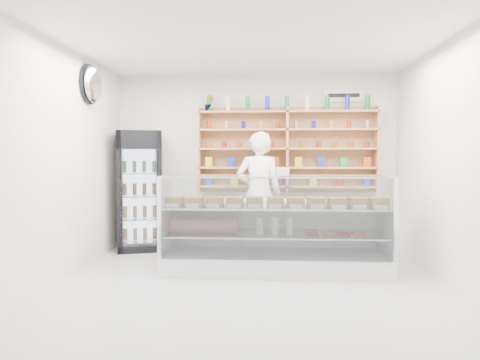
{
  "coord_description": "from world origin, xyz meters",
  "views": [
    {
      "loc": [
        0.19,
        -4.49,
        1.46
      ],
      "look_at": [
        -0.16,
        0.9,
        1.18
      ],
      "focal_mm": 32.0,
      "sensor_mm": 36.0,
      "label": 1
    }
  ],
  "objects": [
    {
      "name": "room",
      "position": [
        0.0,
        0.0,
        1.4
      ],
      "size": [
        5.0,
        5.0,
        5.0
      ],
      "color": "#A0A0A5",
      "rests_on": "ground"
    },
    {
      "name": "display_counter",
      "position": [
        0.29,
        0.96,
        0.34
      ],
      "size": [
        2.85,
        0.85,
        1.24
      ],
      "color": "white",
      "rests_on": "floor"
    },
    {
      "name": "shop_worker",
      "position": [
        0.06,
        1.95,
        0.92
      ],
      "size": [
        0.7,
        0.48,
        1.85
      ],
      "primitive_type": "imported",
      "rotation": [
        0.0,
        0.0,
        3.2
      ],
      "color": "white",
      "rests_on": "floor"
    },
    {
      "name": "drinks_cooler",
      "position": [
        -1.83,
        2.14,
        0.94
      ],
      "size": [
        0.84,
        0.82,
        1.87
      ],
      "rotation": [
        0.0,
        0.0,
        0.29
      ],
      "color": "black",
      "rests_on": "floor"
    },
    {
      "name": "wall_shelving",
      "position": [
        0.5,
        2.34,
        1.59
      ],
      "size": [
        2.84,
        0.28,
        1.33
      ],
      "color": "#A97450",
      "rests_on": "back_wall"
    },
    {
      "name": "potted_plant",
      "position": [
        -0.75,
        2.34,
        2.32
      ],
      "size": [
        0.15,
        0.13,
        0.26
      ],
      "primitive_type": "imported",
      "rotation": [
        0.0,
        0.0,
        -0.07
      ],
      "color": "#1E6626",
      "rests_on": "wall_shelving"
    },
    {
      "name": "security_mirror",
      "position": [
        -2.17,
        1.2,
        2.45
      ],
      "size": [
        0.15,
        0.5,
        0.5
      ],
      "primitive_type": "ellipsoid",
      "color": "silver",
      "rests_on": "left_wall"
    },
    {
      "name": "wall_sign",
      "position": [
        1.4,
        2.47,
        2.45
      ],
      "size": [
        0.62,
        0.03,
        0.2
      ],
      "primitive_type": "cube",
      "color": "white",
      "rests_on": "back_wall"
    }
  ]
}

